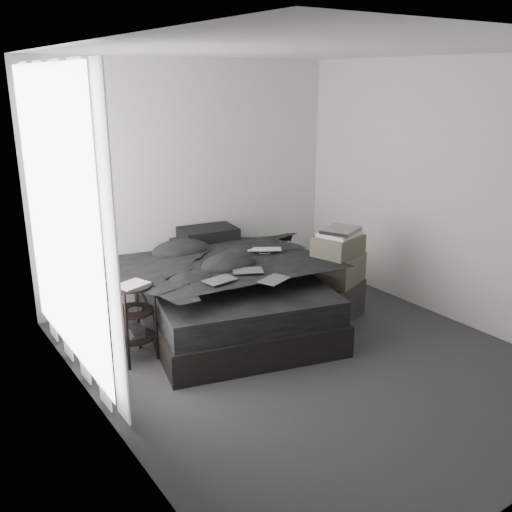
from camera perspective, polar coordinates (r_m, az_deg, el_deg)
floor at (r=5.19m, az=5.01°, el=-10.16°), size 3.60×4.20×0.01m
ceiling at (r=4.60m, az=5.91°, el=19.88°), size 3.60×4.20×0.01m
wall_back at (r=6.46m, az=-6.50°, el=7.56°), size 3.60×0.01×2.60m
wall_left at (r=3.88m, az=-15.68°, el=0.36°), size 0.01×4.20×2.60m
wall_right at (r=6.01m, az=18.95°, el=5.98°), size 0.01×4.20×2.60m
window_left at (r=4.71m, az=-19.03°, el=3.64°), size 0.02×2.00×2.30m
curtain_left at (r=4.74m, az=-18.37°, el=2.92°), size 0.06×2.12×2.48m
bed at (r=5.79m, az=-2.68°, el=-5.45°), size 2.10×2.49×0.29m
mattress at (r=5.69m, az=-2.72°, el=-3.02°), size 2.03×2.41×0.23m
duvet at (r=5.56m, az=-2.59°, el=-0.87°), size 1.99×2.17×0.25m
pillow_lower at (r=6.38m, az=-5.46°, el=1.00°), size 0.74×0.58×0.15m
pillow_upper at (r=6.34m, az=-4.81°, el=2.24°), size 0.66×0.50×0.14m
laptop at (r=5.74m, az=0.86°, el=1.19°), size 0.41×0.37×0.03m
comic_a at (r=4.97m, az=-3.66°, el=-1.56°), size 0.30×0.22×0.01m
comic_b at (r=5.21m, az=-0.84°, el=-0.58°), size 0.32×0.28×0.01m
comic_c at (r=4.97m, az=1.85°, el=-1.40°), size 0.32×0.27×0.01m
side_stand at (r=5.13m, az=-12.21°, el=-6.54°), size 0.43×0.43×0.69m
papers at (r=4.99m, az=-12.31°, el=-2.83°), size 0.32×0.28×0.01m
floor_books at (r=5.64m, az=-13.00°, el=-7.37°), size 0.21×0.25×0.15m
box_lower at (r=6.01m, az=8.03°, el=-4.28°), size 0.62×0.54×0.38m
box_mid at (r=5.89m, az=8.32°, el=-1.23°), size 0.59×0.54×0.29m
box_upper at (r=5.81m, az=8.22°, el=1.04°), size 0.54×0.48×0.20m
art_book_white at (r=5.78m, az=8.33°, el=2.21°), size 0.47×0.42×0.04m
art_book_snake at (r=5.78m, az=8.50°, el=2.58°), size 0.47×0.43×0.04m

